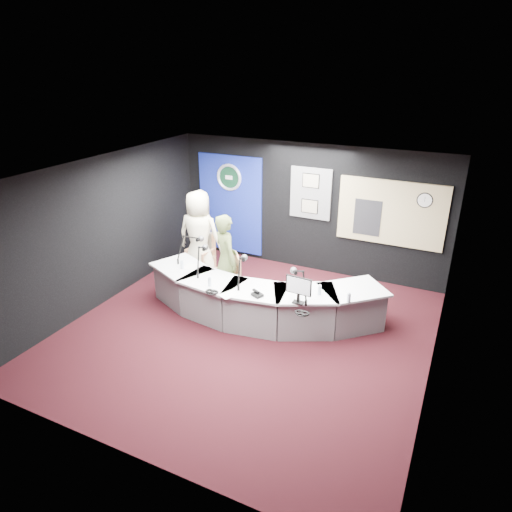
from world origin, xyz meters
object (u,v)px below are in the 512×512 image
at_px(broadcast_desk, 258,299).
at_px(person_woman, 226,260).
at_px(armchair_right, 227,281).
at_px(person_man, 199,235).
at_px(armchair_left, 200,256).

xyz_separation_m(broadcast_desk, person_woman, (-0.78, 0.27, 0.52)).
bearing_deg(armchair_right, person_man, -164.51).
relative_size(armchair_right, person_woman, 0.50).
height_order(person_man, person_woman, person_man).
distance_m(broadcast_desk, armchair_left, 2.11).
distance_m(broadcast_desk, person_woman, 0.98).
distance_m(armchair_right, person_woman, 0.45).
bearing_deg(armchair_left, person_woman, -27.51).
bearing_deg(broadcast_desk, armchair_right, 161.17).
bearing_deg(person_man, broadcast_desk, 143.31).
bearing_deg(person_woman, armchair_right, -0.00).
bearing_deg(person_woman, broadcast_desk, -161.37).
distance_m(armchair_left, person_man, 0.48).
xyz_separation_m(broadcast_desk, armchair_left, (-1.84, 1.02, 0.11)).
bearing_deg(armchair_left, person_man, -172.23).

